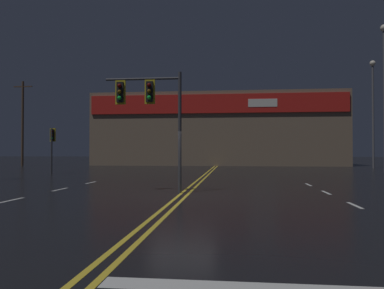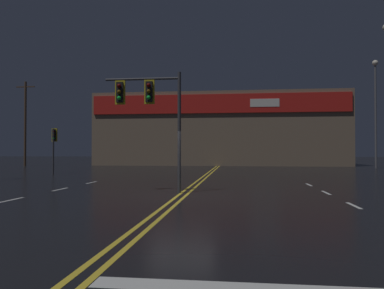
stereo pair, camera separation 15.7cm
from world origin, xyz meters
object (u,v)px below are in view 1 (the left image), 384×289
traffic_signal_median (148,102)px  streetlight_near_right (384,81)px  traffic_signal_corner_northwest (52,140)px  streetlight_far_left (373,100)px

traffic_signal_median → streetlight_near_right: bearing=46.3°
streetlight_near_right → traffic_signal_corner_northwest: bearing=-169.6°
traffic_signal_corner_northwest → streetlight_far_left: bearing=24.1°
traffic_signal_corner_northwest → streetlight_far_left: size_ratio=0.32×
streetlight_far_left → traffic_signal_median: bearing=-126.1°
streetlight_near_right → traffic_signal_median: bearing=-133.7°
traffic_signal_corner_northwest → streetlight_far_left: 30.08m
traffic_signal_median → streetlight_near_right: size_ratio=0.42×
streetlight_near_right → streetlight_far_left: streetlight_near_right is taller
traffic_signal_corner_northwest → streetlight_near_right: 26.26m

